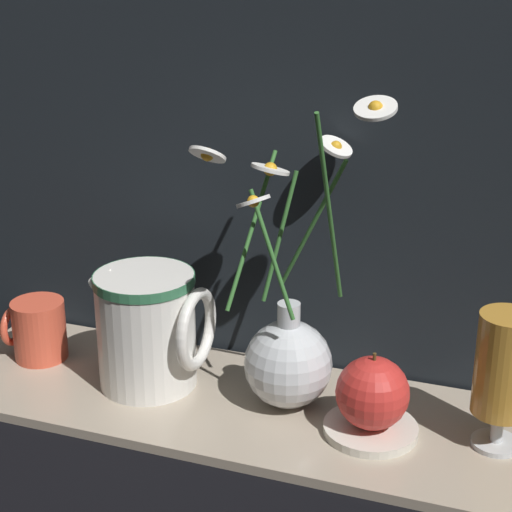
{
  "coord_description": "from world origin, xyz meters",
  "views": [
    {
      "loc": [
        0.32,
        -0.84,
        0.55
      ],
      "look_at": [
        0.01,
        0.0,
        0.2
      ],
      "focal_mm": 60.0,
      "sensor_mm": 36.0,
      "label": 1
    }
  ],
  "objects_px": {
    "vase_with_flowers": "(288,352)",
    "orange_fruit": "(372,393)",
    "ceramic_pitcher": "(148,325)",
    "tea_glass": "(504,368)",
    "yellow_mug": "(38,330)"
  },
  "relations": [
    {
      "from": "vase_with_flowers",
      "to": "tea_glass",
      "type": "relative_size",
      "value": 2.36
    },
    {
      "from": "orange_fruit",
      "to": "tea_glass",
      "type": "bearing_deg",
      "value": 9.03
    },
    {
      "from": "vase_with_flowers",
      "to": "tea_glass",
      "type": "distance_m",
      "value": 0.25
    },
    {
      "from": "orange_fruit",
      "to": "vase_with_flowers",
      "type": "bearing_deg",
      "value": 163.71
    },
    {
      "from": "ceramic_pitcher",
      "to": "tea_glass",
      "type": "height_order",
      "value": "same"
    },
    {
      "from": "ceramic_pitcher",
      "to": "orange_fruit",
      "type": "relative_size",
      "value": 1.74
    },
    {
      "from": "tea_glass",
      "to": "vase_with_flowers",
      "type": "bearing_deg",
      "value": 177.6
    },
    {
      "from": "vase_with_flowers",
      "to": "orange_fruit",
      "type": "bearing_deg",
      "value": -16.29
    },
    {
      "from": "vase_with_flowers",
      "to": "yellow_mug",
      "type": "relative_size",
      "value": 4.68
    },
    {
      "from": "vase_with_flowers",
      "to": "yellow_mug",
      "type": "distance_m",
      "value": 0.35
    },
    {
      "from": "vase_with_flowers",
      "to": "orange_fruit",
      "type": "height_order",
      "value": "vase_with_flowers"
    },
    {
      "from": "yellow_mug",
      "to": "vase_with_flowers",
      "type": "bearing_deg",
      "value": -0.28
    },
    {
      "from": "vase_with_flowers",
      "to": "yellow_mug",
      "type": "xyz_separation_m",
      "value": [
        -0.35,
        0.0,
        -0.03
      ]
    },
    {
      "from": "ceramic_pitcher",
      "to": "tea_glass",
      "type": "bearing_deg",
      "value": 0.22
    },
    {
      "from": "vase_with_flowers",
      "to": "tea_glass",
      "type": "bearing_deg",
      "value": -2.4
    }
  ]
}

